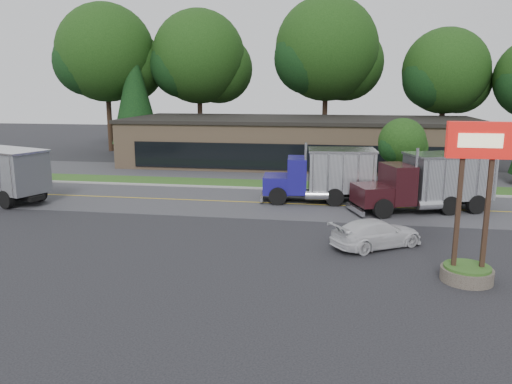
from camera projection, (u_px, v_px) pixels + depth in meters
ground at (211, 246)px, 22.84m from camera, size 140.00×140.00×0.00m
road at (247, 202)px, 31.52m from camera, size 60.00×8.00×0.02m
center_line at (247, 202)px, 31.52m from camera, size 60.00×0.12×0.01m
curb at (258, 189)px, 35.58m from camera, size 60.00×0.30×0.12m
grass_verge at (262, 184)px, 37.31m from camera, size 60.00×3.40×0.03m
far_parking at (271, 173)px, 42.14m from camera, size 60.00×7.00×0.02m
strip_mall at (300, 142)px, 47.20m from camera, size 32.00×12.00×4.00m
bilo_sign at (471, 229)px, 18.32m from camera, size 2.20×1.90×5.95m
tree_far_a at (108, 58)px, 54.90m from camera, size 11.32×10.65×16.15m
tree_far_b at (201, 61)px, 55.30m from camera, size 10.90×10.26×15.56m
tree_far_c at (328, 54)px, 52.94m from camera, size 11.60×10.92×16.55m
tree_far_d at (446, 75)px, 50.49m from camera, size 9.13×8.59×13.02m
evergreen_left at (135, 93)px, 53.01m from camera, size 5.22×5.22×11.87m
tree_verge at (403, 144)px, 35.08m from camera, size 3.53×3.32×5.03m
dump_truck_blue at (325, 174)px, 31.25m from camera, size 7.13×3.17×3.36m
dump_truck_maroon at (430, 181)px, 28.95m from camera, size 8.35×5.06×3.36m
rally_car at (377, 233)px, 22.61m from camera, size 4.62×3.92×1.27m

